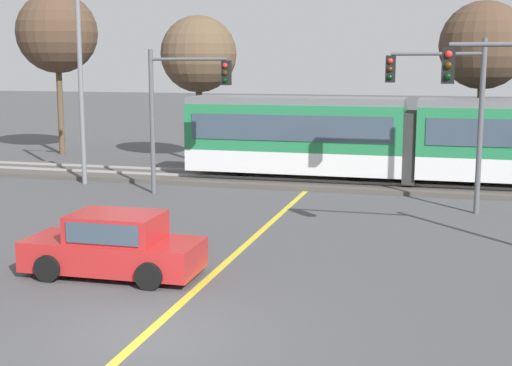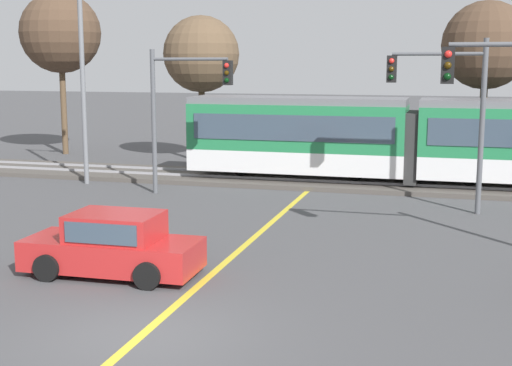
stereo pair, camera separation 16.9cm
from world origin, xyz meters
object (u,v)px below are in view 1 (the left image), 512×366
Objects in this scene: traffic_light_far_left at (179,99)px; bare_tree_east at (484,46)px; street_lamp_west at (83,49)px; bare_tree_far_west at (57,33)px; traffic_light_far_right at (448,100)px; light_rail_tram at (411,137)px; sedan_crossing at (114,247)px; bare_tree_west at (198,55)px.

bare_tree_east is (11.20, 7.50, 2.08)m from traffic_light_far_left.
street_lamp_west is 1.13× the size of bare_tree_far_west.
traffic_light_far_right is 8.52m from bare_tree_east.
traffic_light_far_left is at bearing -155.05° from light_rail_tram.
traffic_light_far_left reaches higher than sedan_crossing.
traffic_light_far_left is at bearing -15.44° from street_lamp_west.
light_rail_tram reaches higher than sedan_crossing.
bare_tree_west is (-12.11, 9.40, 1.62)m from traffic_light_far_right.
street_lamp_west reaches higher than sedan_crossing.
light_rail_tram is at bearing 106.60° from traffic_light_far_right.
street_lamp_west is 17.01m from bare_tree_east.
traffic_light_far_right is at bearing -7.70° from street_lamp_west.
bare_tree_west reaches higher than sedan_crossing.
bare_tree_east is at bearing 33.80° from traffic_light_far_left.
street_lamp_west is at bearing 172.30° from traffic_light_far_right.
light_rail_tram is 2.41× the size of bare_tree_east.
sedan_crossing is 12.61m from traffic_light_far_right.
light_rail_tram is 4.37× the size of sedan_crossing.
traffic_light_far_right is 0.79× the size of bare_tree_west.
bare_tree_east is at bearing 80.31° from traffic_light_far_right.
sedan_crossing is at bearing -76.51° from bare_tree_west.
traffic_light_far_right is 0.58× the size of street_lamp_west.
bare_tree_west is at bearing 174.83° from bare_tree_east.
bare_tree_west is at bearing 104.78° from traffic_light_far_left.
bare_tree_far_west is at bearing 125.75° from street_lamp_west.
sedan_crossing is 20.11m from bare_tree_west.
light_rail_tram is at bearing 11.45° from street_lamp_west.
bare_tree_east is at bearing -5.17° from bare_tree_west.
sedan_crossing is 0.55× the size of bare_tree_east.
bare_tree_far_west is 8.63m from bare_tree_west.
sedan_crossing is at bearing -59.23° from street_lamp_west.
bare_tree_far_west is at bearing 152.99° from traffic_light_far_right.
bare_tree_west is (2.33, 7.44, -0.15)m from street_lamp_west.
traffic_light_far_left is 5.16m from street_lamp_west.
traffic_light_far_right is 0.66× the size of bare_tree_far_west.
street_lamp_west is (-6.89, 11.57, 4.86)m from sedan_crossing.
light_rail_tram is 3.34× the size of traffic_light_far_left.
bare_tree_east reaches higher than traffic_light_far_left.
street_lamp_west is at bearing -168.55° from light_rail_tram.
bare_tree_east is (21.98, -2.32, -0.85)m from bare_tree_far_west.
light_rail_tram is 9.44m from traffic_light_far_left.
bare_tree_west reaches higher than traffic_light_far_left.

